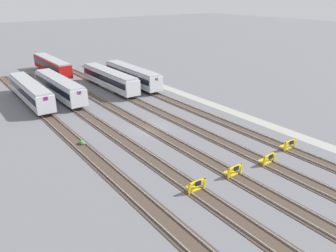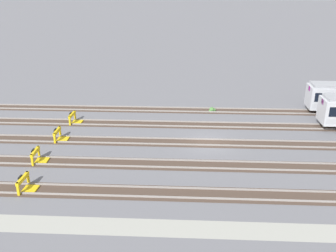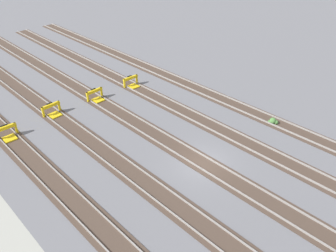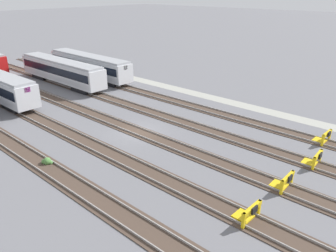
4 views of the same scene
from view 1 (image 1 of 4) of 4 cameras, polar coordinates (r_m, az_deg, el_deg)
The scene contains 17 objects.
ground_plane at distance 45.03m, azimuth -3.09°, elevation -0.54°, with size 400.00×400.00×0.00m, color slate.
service_walkway at distance 53.68m, azimuth 9.76°, elevation 2.97°, with size 54.00×2.00×0.01m, color #9E9E93.
rail_track_nearest at distance 50.71m, azimuth 6.24°, elevation 2.06°, with size 90.00×2.23×0.21m.
rail_track_near_inner at distance 47.69m, azimuth 1.85°, elevation 0.87°, with size 90.00×2.23×0.21m.
rail_track_middle at distance 45.01m, azimuth -3.09°, elevation -0.49°, with size 90.00×2.24×0.21m.
rail_track_far_inner at distance 42.74m, azimuth -8.61°, elevation -2.00°, with size 90.00×2.23×0.21m.
rail_track_farthest at distance 40.94m, azimuth -14.70°, elevation -3.63°, with size 90.00×2.23×0.21m.
subway_car_front_row_leftmost at distance 64.56m, azimuth -10.15°, elevation 8.09°, with size 18.01×2.88×3.70m.
subway_car_front_row_left_inner at distance 80.12m, azimuth -19.58°, elevation 9.89°, with size 18.01×2.88×3.70m.
subway_car_front_row_centre at distance 59.77m, azimuth -22.86°, elevation 5.56°, with size 18.04×3.07×3.70m.
subway_car_front_row_right_inner at distance 61.02m, azimuth -18.41°, elevation 6.49°, with size 18.02×2.94×3.70m.
subway_car_front_row_rightmost at distance 66.85m, azimuth -6.28°, elevation 8.79°, with size 18.05×3.20×3.70m.
bumper_stop_nearest_track at distance 41.71m, azimuth 20.19°, elevation -3.11°, with size 1.37×2.01×1.22m.
bumper_stop_near_inner_track at distance 37.54m, azimuth 16.93°, elevation -5.54°, with size 1.37×2.01×1.22m.
bumper_stop_middle_track at distance 34.34m, azimuth 11.26°, elevation -7.68°, with size 1.34×2.00×1.22m.
bumper_stop_far_inner_track at distance 31.43m, azimuth 4.78°, elevation -10.33°, with size 1.38×2.01×1.22m.
weed_clump at distance 41.72m, azimuth -14.79°, elevation -2.84°, with size 0.92×0.70×0.64m.
Camera 1 is at (-34.82, 22.68, 17.36)m, focal length 35.00 mm.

